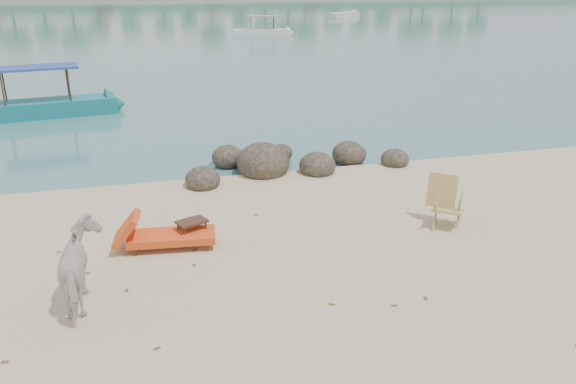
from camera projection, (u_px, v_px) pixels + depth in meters
name	position (u px, v px, depth m)	size (l,w,h in m)	color
water	(147.00, 10.00, 90.66)	(400.00, 400.00, 0.00)	#356B6B
boulders	(282.00, 163.00, 15.25)	(6.23, 2.75, 1.06)	#2A241C
cow	(83.00, 269.00, 8.81)	(0.69, 1.52, 1.29)	silver
side_table	(192.00, 233.00, 11.02)	(0.57, 0.36, 0.46)	#341C14
lounge_chair	(171.00, 233.00, 10.80)	(2.07, 0.73, 0.62)	#E2451A
deck_chair	(448.00, 205.00, 11.63)	(0.66, 0.72, 1.03)	tan
boat_near	(35.00, 75.00, 20.83)	(6.26, 1.41, 3.05)	#126F72
boat_mid	(262.00, 19.00, 50.40)	(5.75, 1.29, 2.80)	silver
boat_far	(344.00, 14.00, 74.55)	(6.25, 1.41, 0.73)	silver
dead_leaves	(232.00, 286.00, 9.56)	(7.94, 5.88, 0.00)	brown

